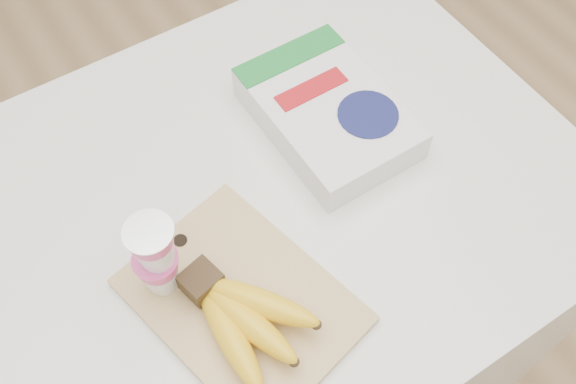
% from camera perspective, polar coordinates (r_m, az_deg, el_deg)
% --- Properties ---
extents(table, '(1.15, 0.77, 0.86)m').
position_cam_1_polar(table, '(1.34, -4.83, -11.59)').
color(table, white).
rests_on(table, ground).
extents(cutting_board, '(0.28, 0.34, 0.02)m').
position_cam_1_polar(cutting_board, '(0.88, -4.16, -9.60)').
color(cutting_board, '#D5BC75').
rests_on(cutting_board, table).
extents(bananas, '(0.14, 0.20, 0.06)m').
position_cam_1_polar(bananas, '(0.84, -4.12, -11.00)').
color(bananas, '#382816').
rests_on(bananas, cutting_board).
extents(yogurt_stack, '(0.07, 0.06, 0.15)m').
position_cam_1_polar(yogurt_stack, '(0.83, -11.69, -5.65)').
color(yogurt_stack, white).
rests_on(yogurt_stack, cutting_board).
extents(cereal_box, '(0.19, 0.28, 0.06)m').
position_cam_1_polar(cereal_box, '(1.02, 3.56, 7.04)').
color(cereal_box, white).
rests_on(cereal_box, table).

